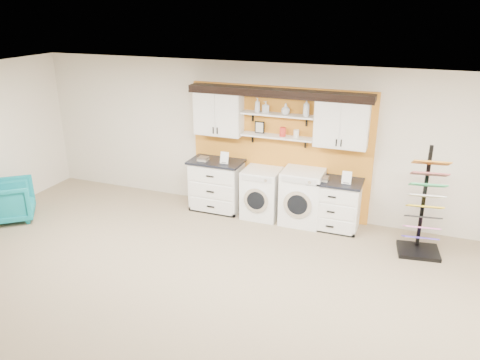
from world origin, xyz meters
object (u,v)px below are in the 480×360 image
at_px(base_cabinet_right, 334,204).
at_px(dryer, 302,197).
at_px(base_cabinet_left, 217,185).
at_px(washer, 262,193).
at_px(sample_rack, 422,221).
at_px(armchair, 10,201).

relative_size(base_cabinet_right, dryer, 0.92).
xyz_separation_m(base_cabinet_left, washer, (0.91, -0.00, -0.03)).
relative_size(base_cabinet_right, sample_rack, 0.53).
bearing_deg(sample_rack, armchair, -176.65).
xyz_separation_m(dryer, armchair, (-5.05, -1.80, -0.13)).
bearing_deg(washer, sample_rack, -8.28).
bearing_deg(armchair, sample_rack, -118.21).
height_order(base_cabinet_right, sample_rack, sample_rack).
bearing_deg(base_cabinet_left, armchair, -151.91).
distance_m(base_cabinet_left, washer, 0.92).
distance_m(washer, sample_rack, 2.83).
height_order(base_cabinet_left, dryer, dryer).
height_order(washer, dryer, dryer).
distance_m(sample_rack, armchair, 7.22).
bearing_deg(sample_rack, dryer, 160.95).
height_order(base_cabinet_left, washer, base_cabinet_left).
relative_size(base_cabinet_left, washer, 1.10).
bearing_deg(base_cabinet_right, base_cabinet_left, -180.00).
bearing_deg(sample_rack, washer, 163.99).
distance_m(base_cabinet_right, sample_rack, 1.52).
bearing_deg(base_cabinet_right, dryer, -179.66).
bearing_deg(base_cabinet_right, sample_rack, -15.77).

